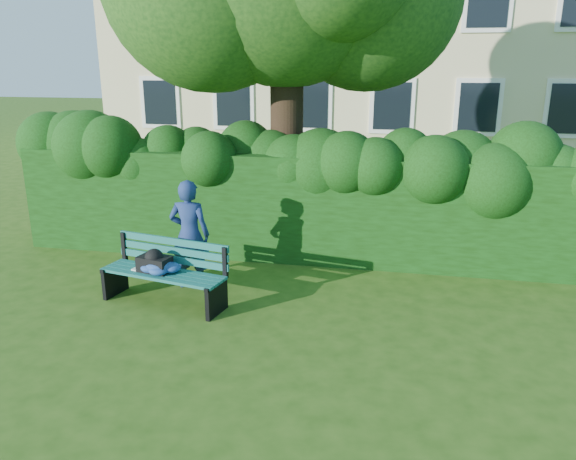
# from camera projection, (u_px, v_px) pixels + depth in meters

# --- Properties ---
(ground) EXTENTS (80.00, 80.00, 0.00)m
(ground) POSITION_uv_depth(u_px,v_px,m) (279.00, 308.00, 7.77)
(ground) COLOR #284B11
(ground) RESTS_ON ground
(hedge) EXTENTS (10.00, 1.00, 1.80)m
(hedge) POSITION_uv_depth(u_px,v_px,m) (306.00, 206.00, 9.57)
(hedge) COLOR black
(hedge) RESTS_ON ground
(park_bench) EXTENTS (1.87, 0.92, 0.89)m
(park_bench) POSITION_uv_depth(u_px,v_px,m) (162.00, 269.00, 7.81)
(park_bench) COLOR #0F4C3F
(park_bench) RESTS_ON ground
(man_reading) EXTENTS (0.62, 0.42, 1.65)m
(man_reading) POSITION_uv_depth(u_px,v_px,m) (190.00, 235.00, 8.27)
(man_reading) COLOR navy
(man_reading) RESTS_ON ground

